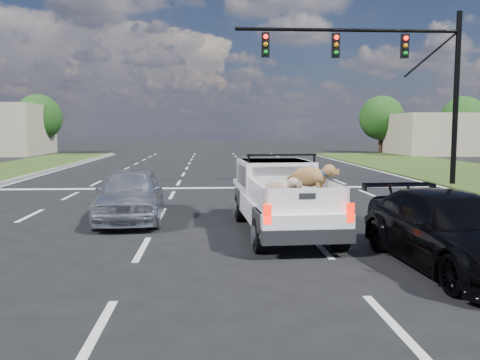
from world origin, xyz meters
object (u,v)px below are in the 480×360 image
Objects in this scene: traffic_signal at (399,68)px; silver_sedan at (131,194)px; pickup_truck at (282,196)px; black_coupe at (452,231)px.

traffic_signal reaches higher than silver_sedan.
black_coupe is at bearing -55.52° from pickup_truck.
traffic_signal is 2.09× the size of black_coupe.
pickup_truck is 1.21× the size of silver_sedan.
pickup_truck is at bearing 123.04° from black_coupe.
silver_sedan is 0.91× the size of black_coupe.
traffic_signal is at bearing 33.73° from silver_sedan.
black_coupe is (-3.58, -12.13, -4.09)m from traffic_signal.
silver_sedan is (-3.64, 1.70, -0.14)m from pickup_truck.
pickup_truck is 3.98m from black_coupe.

